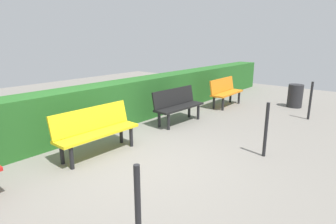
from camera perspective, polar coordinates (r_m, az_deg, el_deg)
name	(u,v)px	position (r m, az deg, el deg)	size (l,w,h in m)	color
ground_plane	(132,164)	(4.94, -7.29, -10.34)	(19.35, 19.35, 0.00)	gray
bench_orange	(225,91)	(8.98, 11.51, 4.23)	(1.43, 0.49, 0.86)	orange
bench_black	(177,104)	(7.04, 1.92, 1.62)	(1.49, 0.53, 0.86)	black
bench_yellow	(96,129)	(5.31, -14.45, -3.28)	(1.61, 0.49, 0.86)	yellow
hedge_row	(108,105)	(6.85, -12.01, 1.31)	(15.35, 0.68, 1.05)	#266023
railing_post_near	(310,101)	(8.19, 26.89, 2.04)	(0.06, 0.06, 1.00)	black
railing_post_mid	(266,130)	(5.31, 19.23, -3.46)	(0.06, 0.06, 1.00)	black
railing_post_far	(138,214)	(2.81, -6.10, -19.85)	(0.06, 0.06, 1.00)	black
trash_bin	(295,96)	(9.51, 24.36, 3.00)	(0.44, 0.44, 0.70)	#262628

